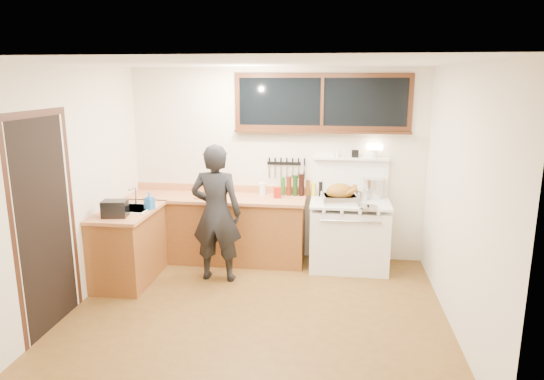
# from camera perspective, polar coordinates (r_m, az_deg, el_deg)

# --- Properties ---
(ground_plane) EXTENTS (4.00, 3.50, 0.02)m
(ground_plane) POSITION_cam_1_polar(r_m,az_deg,el_deg) (5.40, -1.73, -14.13)
(ground_plane) COLOR #583A17
(room_shell) EXTENTS (4.10, 3.60, 2.65)m
(room_shell) POSITION_cam_1_polar(r_m,az_deg,el_deg) (4.87, -1.87, 3.51)
(room_shell) COLOR silver
(room_shell) RESTS_ON ground
(counter_back) EXTENTS (2.44, 0.64, 1.00)m
(counter_back) POSITION_cam_1_polar(r_m,az_deg,el_deg) (6.70, -6.59, -4.44)
(counter_back) COLOR brown
(counter_back) RESTS_ON ground
(counter_left) EXTENTS (0.64, 1.09, 0.90)m
(counter_left) POSITION_cam_1_polar(r_m,az_deg,el_deg) (6.24, -16.52, -6.25)
(counter_left) COLOR brown
(counter_left) RESTS_ON ground
(sink_unit) EXTENTS (0.50, 0.45, 0.37)m
(sink_unit) POSITION_cam_1_polar(r_m,az_deg,el_deg) (6.18, -16.31, -2.58)
(sink_unit) COLOR white
(sink_unit) RESTS_ON counter_left
(vintage_stove) EXTENTS (1.02, 0.74, 1.61)m
(vintage_stove) POSITION_cam_1_polar(r_m,az_deg,el_deg) (6.47, 9.06, -5.01)
(vintage_stove) COLOR white
(vintage_stove) RESTS_ON ground
(back_window) EXTENTS (2.32, 0.13, 0.77)m
(back_window) POSITION_cam_1_polar(r_m,az_deg,el_deg) (6.48, 5.90, 9.50)
(back_window) COLOR black
(back_window) RESTS_ON room_shell
(left_doorway) EXTENTS (0.02, 1.04, 2.17)m
(left_doorway) POSITION_cam_1_polar(r_m,az_deg,el_deg) (5.21, -25.10, -3.49)
(left_doorway) COLOR black
(left_doorway) RESTS_ON ground
(knife_strip) EXTENTS (0.52, 0.03, 0.28)m
(knife_strip) POSITION_cam_1_polar(r_m,az_deg,el_deg) (6.61, 1.59, 3.04)
(knife_strip) COLOR black
(knife_strip) RESTS_ON room_shell
(man) EXTENTS (0.63, 0.43, 1.70)m
(man) POSITION_cam_1_polar(r_m,az_deg,el_deg) (5.94, -6.57, -2.72)
(man) COLOR black
(man) RESTS_ON ground
(soap_bottle) EXTENTS (0.12, 0.12, 0.22)m
(soap_bottle) POSITION_cam_1_polar(r_m,az_deg,el_deg) (6.05, -14.23, -1.22)
(soap_bottle) COLOR blue
(soap_bottle) RESTS_ON counter_left
(toaster) EXTENTS (0.30, 0.23, 0.19)m
(toaster) POSITION_cam_1_polar(r_m,az_deg,el_deg) (5.83, -18.00, -2.11)
(toaster) COLOR black
(toaster) RESTS_ON counter_left
(cutting_board) EXTENTS (0.41, 0.34, 0.13)m
(cutting_board) POSITION_cam_1_polar(r_m,az_deg,el_deg) (6.49, -7.31, -0.47)
(cutting_board) COLOR #C37A4D
(cutting_board) RESTS_ON counter_back
(roast_turkey) EXTENTS (0.50, 0.40, 0.25)m
(roast_turkey) POSITION_cam_1_polar(r_m,az_deg,el_deg) (6.24, 8.03, -0.57)
(roast_turkey) COLOR silver
(roast_turkey) RESTS_ON vintage_stove
(stockpot) EXTENTS (0.37, 0.37, 0.27)m
(stockpot) POSITION_cam_1_polar(r_m,az_deg,el_deg) (6.57, 11.87, 0.25)
(stockpot) COLOR silver
(stockpot) RESTS_ON vintage_stove
(saucepan) EXTENTS (0.22, 0.31, 0.13)m
(saucepan) POSITION_cam_1_polar(r_m,az_deg,el_deg) (6.45, 10.49, -0.55)
(saucepan) COLOR silver
(saucepan) RESTS_ON vintage_stove
(pot_lid) EXTENTS (0.31, 0.31, 0.04)m
(pot_lid) POSITION_cam_1_polar(r_m,az_deg,el_deg) (6.06, 11.23, -1.97)
(pot_lid) COLOR silver
(pot_lid) RESTS_ON vintage_stove
(coffee_tin) EXTENTS (0.11, 0.09, 0.15)m
(coffee_tin) POSITION_cam_1_polar(r_m,az_deg,el_deg) (6.43, 0.63, -0.29)
(coffee_tin) COLOR maroon
(coffee_tin) RESTS_ON counter_back
(pitcher) EXTENTS (0.10, 0.10, 0.17)m
(pitcher) POSITION_cam_1_polar(r_m,az_deg,el_deg) (6.57, -1.14, 0.11)
(pitcher) COLOR white
(pitcher) RESTS_ON counter_back
(bottle_cluster) EXTENTS (0.57, 0.07, 0.30)m
(bottle_cluster) POSITION_cam_1_polar(r_m,az_deg,el_deg) (6.55, 3.19, 0.42)
(bottle_cluster) COLOR black
(bottle_cluster) RESTS_ON counter_back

